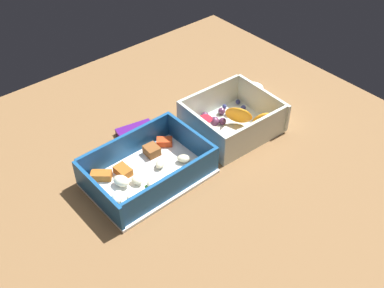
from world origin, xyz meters
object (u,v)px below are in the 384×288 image
object	(u,v)px
fruit_bowl	(232,122)
paper_cup_liner	(253,90)
pasta_container	(147,171)
candy_bar	(135,129)

from	to	relation	value
fruit_bowl	paper_cup_liner	world-z (taller)	fruit_bowl
pasta_container	paper_cup_liner	xyz separation A→B (cm)	(32.12, 6.23, -0.96)
fruit_bowl	candy_bar	xyz separation A→B (cm)	(-14.30, 11.80, -1.59)
pasta_container	candy_bar	world-z (taller)	pasta_container
candy_bar	pasta_container	bearing A→B (deg)	-115.15
candy_bar	paper_cup_liner	size ratio (longest dim) A/B	1.61
candy_bar	paper_cup_liner	xyz separation A→B (cm)	(26.66, -5.41, 0.11)
fruit_bowl	candy_bar	world-z (taller)	fruit_bowl
pasta_container	paper_cup_liner	bearing A→B (deg)	10.07
candy_bar	paper_cup_liner	distance (cm)	27.20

